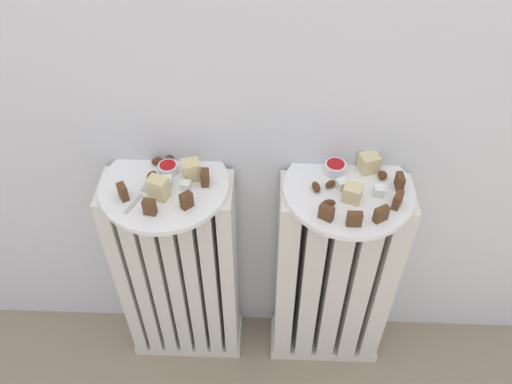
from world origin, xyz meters
TOP-DOWN VIEW (x-y plane):
  - radiator_left at (-0.20, 0.28)m, footprint 0.30×0.13m
  - radiator_right at (0.20, 0.28)m, footprint 0.30×0.13m
  - plate_left at (-0.20, 0.28)m, footprint 0.28×0.28m
  - plate_right at (0.20, 0.28)m, footprint 0.28×0.28m
  - dark_cake_slice_left_0 at (-0.27, 0.23)m, footprint 0.03×0.03m
  - dark_cake_slice_left_1 at (-0.21, 0.19)m, footprint 0.03×0.02m
  - dark_cake_slice_left_2 at (-0.14, 0.21)m, footprint 0.03×0.03m
  - dark_cake_slice_left_3 at (-0.11, 0.28)m, footprint 0.02×0.03m
  - marble_cake_slice_left_0 at (-0.20, 0.24)m, footprint 0.05×0.04m
  - marble_cake_slice_left_1 at (-0.14, 0.30)m, footprint 0.05×0.04m
  - turkish_delight_left_0 at (-0.15, 0.26)m, footprint 0.02×0.02m
  - turkish_delight_left_1 at (-0.19, 0.27)m, footprint 0.02×0.02m
  - medjool_date_left_0 at (-0.22, 0.34)m, footprint 0.03×0.02m
  - medjool_date_left_1 at (-0.20, 0.36)m, footprint 0.02×0.03m
  - medjool_date_left_2 at (-0.23, 0.29)m, footprint 0.03×0.03m
  - jam_bowl_left at (-0.19, 0.32)m, footprint 0.04×0.04m
  - dark_cake_slice_right_0 at (0.14, 0.19)m, footprint 0.03×0.03m
  - dark_cake_slice_right_1 at (0.20, 0.17)m, footprint 0.03×0.01m
  - dark_cake_slice_right_2 at (0.25, 0.19)m, footprint 0.03×0.03m
  - dark_cake_slice_right_3 at (0.29, 0.23)m, footprint 0.03×0.03m
  - dark_cake_slice_right_4 at (0.30, 0.28)m, footprint 0.02×0.03m
  - marble_cake_slice_right_0 at (0.20, 0.25)m, footprint 0.05×0.04m
  - marble_cake_slice_right_1 at (0.24, 0.34)m, footprint 0.05×0.05m
  - turkish_delight_right_0 at (0.18, 0.28)m, footprint 0.03×0.03m
  - turkish_delight_right_1 at (0.20, 0.27)m, footprint 0.03×0.03m
  - turkish_delight_right_2 at (0.26, 0.26)m, footprint 0.02×0.02m
  - medjool_date_right_0 at (0.15, 0.22)m, footprint 0.03×0.02m
  - medjool_date_right_1 at (0.16, 0.28)m, footprint 0.03×0.03m
  - medjool_date_right_2 at (0.13, 0.27)m, footprint 0.02×0.03m
  - medjool_date_right_3 at (0.27, 0.31)m, footprint 0.02×0.03m
  - jam_bowl_right at (0.17, 0.33)m, footprint 0.05×0.05m
  - fork at (-0.24, 0.24)m, footprint 0.05×0.09m

SIDE VIEW (x-z plane):
  - radiator_left at x=-0.20m, z-range 0.00..0.63m
  - radiator_right at x=0.20m, z-range 0.00..0.63m
  - plate_left at x=-0.20m, z-range 0.63..0.64m
  - plate_right at x=0.20m, z-range 0.63..0.64m
  - fork at x=-0.24m, z-range 0.64..0.65m
  - medjool_date_left_0 at x=-0.22m, z-range 0.64..0.66m
  - medjool_date_left_1 at x=-0.20m, z-range 0.64..0.66m
  - medjool_date_right_3 at x=0.27m, z-range 0.64..0.66m
  - medjool_date_right_0 at x=0.15m, z-range 0.64..0.66m
  - medjool_date_right_2 at x=0.13m, z-range 0.64..0.66m
  - medjool_date_left_2 at x=-0.23m, z-range 0.64..0.66m
  - medjool_date_right_1 at x=0.16m, z-range 0.64..0.66m
  - turkish_delight_left_0 at x=-0.15m, z-range 0.64..0.66m
  - turkish_delight_right_1 at x=0.20m, z-range 0.64..0.67m
  - turkish_delight_right_0 at x=0.18m, z-range 0.64..0.67m
  - turkish_delight_right_2 at x=0.26m, z-range 0.64..0.67m
  - turkish_delight_left_1 at x=-0.19m, z-range 0.64..0.67m
  - jam_bowl_left at x=-0.19m, z-range 0.65..0.67m
  - jam_bowl_right at x=0.17m, z-range 0.65..0.67m
  - dark_cake_slice_right_0 at x=0.14m, z-range 0.64..0.68m
  - dark_cake_slice_right_1 at x=0.20m, z-range 0.64..0.68m
  - dark_cake_slice_right_2 at x=0.25m, z-range 0.64..0.68m
  - dark_cake_slice_right_3 at x=0.29m, z-range 0.64..0.68m
  - dark_cake_slice_right_4 at x=0.30m, z-range 0.64..0.68m
  - marble_cake_slice_right_0 at x=0.20m, z-range 0.64..0.68m
  - dark_cake_slice_left_0 at x=-0.27m, z-range 0.64..0.68m
  - dark_cake_slice_left_1 at x=-0.21m, z-range 0.64..0.68m
  - dark_cake_slice_left_2 at x=-0.14m, z-range 0.64..0.68m
  - dark_cake_slice_left_3 at x=-0.11m, z-range 0.64..0.68m
  - marble_cake_slice_right_1 at x=0.24m, z-range 0.64..0.69m
  - marble_cake_slice_left_1 at x=-0.14m, z-range 0.64..0.69m
  - marble_cake_slice_left_0 at x=-0.20m, z-range 0.64..0.70m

